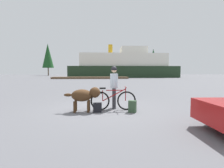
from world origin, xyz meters
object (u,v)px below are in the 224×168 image
object	(u,v)px
handbag_pannier	(97,108)
backpack	(132,106)
bicycle	(113,100)
person_cyclist	(114,83)
dog	(85,95)
ferry_boat	(123,66)

from	to	relation	value
handbag_pannier	backpack	bearing A→B (deg)	-4.45
bicycle	handbag_pannier	size ratio (longest dim) A/B	5.09
person_cyclist	dog	xyz separation A→B (m)	(-1.16, -0.56, -0.43)
bicycle	ferry_boat	bearing A→B (deg)	82.64
bicycle	dog	xyz separation A→B (m)	(-1.09, -0.18, 0.22)
dog	backpack	size ratio (longest dim) A/B	3.10
backpack	ferry_boat	distance (m)	40.21
dog	backpack	xyz separation A→B (m)	(1.79, -0.23, -0.40)
person_cyclist	bicycle	bearing A→B (deg)	-99.60
handbag_pannier	bicycle	bearing A→B (deg)	26.37
backpack	handbag_pannier	xyz separation A→B (m)	(-1.31, 0.10, -0.05)
bicycle	person_cyclist	size ratio (longest dim) A/B	1.02
handbag_pannier	ferry_boat	bearing A→B (deg)	81.84
dog	ferry_boat	bearing A→B (deg)	81.13
dog	person_cyclist	bearing A→B (deg)	25.76
bicycle	dog	size ratio (longest dim) A/B	1.31
bicycle	person_cyclist	bearing A→B (deg)	80.40
person_cyclist	handbag_pannier	xyz separation A→B (m)	(-0.67, -0.68, -0.88)
bicycle	backpack	distance (m)	0.83
backpack	person_cyclist	bearing A→B (deg)	129.17
backpack	handbag_pannier	size ratio (longest dim) A/B	1.26
person_cyclist	ferry_boat	size ratio (longest dim) A/B	0.06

